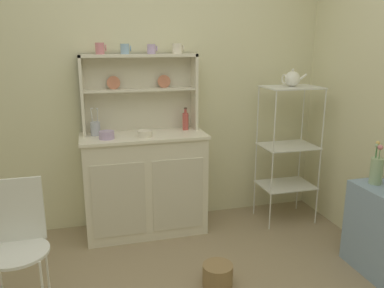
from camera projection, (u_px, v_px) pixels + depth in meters
wall_back at (147, 85)px, 3.39m from camera, size 3.84×0.05×2.50m
hutch_cabinet at (145, 182)px, 3.33m from camera, size 1.04×0.45×0.87m
hutch_shelf_unit at (139, 86)px, 3.28m from camera, size 0.97×0.18×0.65m
bakers_rack at (288, 139)px, 3.48m from camera, size 0.48×0.36×1.24m
side_shelf_blue at (381, 231)px, 2.76m from camera, size 0.28×0.48×0.63m
wire_chair at (17, 237)px, 2.25m from camera, size 0.36×0.36×0.85m
floor_basket at (218, 275)px, 2.64m from camera, size 0.21×0.21×0.16m
cup_rose_0 at (100, 48)px, 3.09m from camera, size 0.08×0.07×0.09m
cup_sky_1 at (125, 49)px, 3.14m from camera, size 0.09×0.07×0.08m
cup_lilac_2 at (152, 49)px, 3.20m from camera, size 0.08×0.07×0.08m
cup_cream_3 at (177, 49)px, 3.25m from camera, size 0.10×0.08×0.08m
bowl_mixing_large at (107, 135)px, 3.07m from camera, size 0.12×0.12×0.06m
bowl_floral_medium at (145, 133)px, 3.15m from camera, size 0.12×0.12×0.05m
jam_bottle at (186, 121)px, 3.39m from camera, size 0.05×0.05×0.19m
utensil_jar at (95, 128)px, 3.19m from camera, size 0.08×0.08×0.23m
porcelain_teapot at (292, 79)px, 3.35m from camera, size 0.22×0.13×0.15m
flower_vase at (376, 169)px, 2.76m from camera, size 0.09×0.09×0.31m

